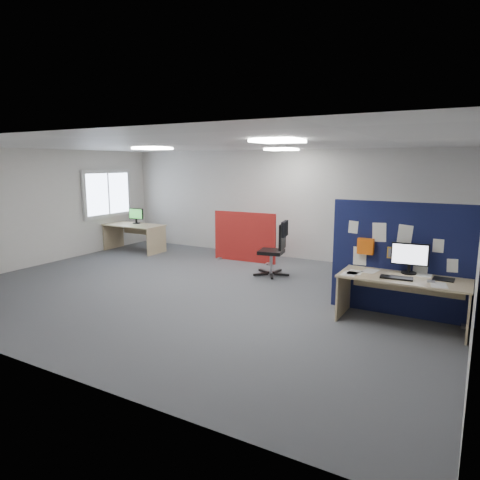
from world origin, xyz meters
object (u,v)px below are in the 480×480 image
at_px(monitor_main, 410,257).
at_px(red_divider, 245,237).
at_px(navy_divider, 401,260).
at_px(office_chair, 277,245).
at_px(monitor_second, 136,215).
at_px(main_desk, 403,287).
at_px(second_desk, 135,231).

xyz_separation_m(monitor_main, red_divider, (-4.07, 2.25, -0.39)).
bearing_deg(navy_divider, red_divider, 151.81).
bearing_deg(navy_divider, office_chair, 155.40).
bearing_deg(red_divider, monitor_main, -32.16).
bearing_deg(red_divider, monitor_second, -179.72).
height_order(red_divider, monitor_second, red_divider).
bearing_deg(navy_divider, main_desk, -72.04).
height_order(navy_divider, second_desk, navy_divider).
distance_m(navy_divider, monitor_second, 7.47).
xyz_separation_m(main_desk, monitor_main, (0.03, 0.21, 0.43)).
relative_size(monitor_main, office_chair, 0.46).
relative_size(second_desk, office_chair, 1.39).
bearing_deg(monitor_main, main_desk, -103.52).
bearing_deg(navy_divider, monitor_main, -44.97).
xyz_separation_m(navy_divider, red_divider, (-3.93, 2.10, -0.30)).
distance_m(navy_divider, red_divider, 4.47).
bearing_deg(second_desk, navy_divider, -13.79).
xyz_separation_m(navy_divider, main_desk, (0.11, -0.35, -0.33)).
relative_size(navy_divider, second_desk, 1.34).
xyz_separation_m(monitor_main, office_chair, (-2.81, 1.37, -0.33)).
relative_size(monitor_main, monitor_second, 1.16).
xyz_separation_m(monitor_main, monitor_second, (-7.37, 2.05, -0.03)).
xyz_separation_m(monitor_second, office_chair, (4.56, -0.68, -0.30)).
bearing_deg(red_divider, main_desk, -34.55).
height_order(navy_divider, main_desk, navy_divider).
height_order(main_desk, monitor_main, monitor_main).
distance_m(navy_divider, monitor_main, 0.23).
distance_m(monitor_main, office_chair, 3.14).
height_order(navy_divider, monitor_main, navy_divider).
bearing_deg(monitor_second, red_divider, -0.51).
bearing_deg(monitor_main, second_desk, 160.65).
relative_size(main_desk, second_desk, 1.12).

